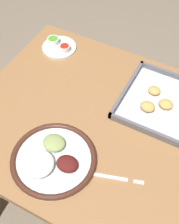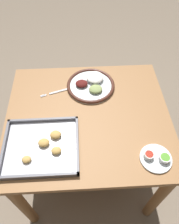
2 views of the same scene
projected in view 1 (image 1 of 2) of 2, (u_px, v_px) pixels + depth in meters
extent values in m
plane|color=#7A6B59|center=(91.00, 195.00, 1.73)|extent=(8.00, 8.00, 0.00)
cube|color=olive|center=(91.00, 120.00, 1.17)|extent=(0.90, 0.80, 0.03)
cylinder|color=olive|center=(57.00, 87.00, 1.76)|extent=(0.06, 0.06, 0.69)
cylinder|color=silver|center=(54.00, 160.00, 1.05)|extent=(0.29, 0.29, 0.01)
torus|color=#472319|center=(54.00, 159.00, 1.04)|extent=(0.29, 0.29, 0.02)
ellipsoid|color=white|center=(38.00, 164.00, 1.01)|extent=(0.11, 0.11, 0.04)
ellipsoid|color=#511614|center=(67.00, 164.00, 1.01)|extent=(0.07, 0.06, 0.03)
ellipsoid|color=#8C9E5B|center=(54.00, 143.00, 1.06)|extent=(0.08, 0.07, 0.03)
cube|color=silver|center=(102.00, 176.00, 1.01)|extent=(0.17, 0.06, 0.00)
cylinder|color=silver|center=(139.00, 184.00, 1.00)|extent=(0.03, 0.01, 0.00)
cylinder|color=silver|center=(139.00, 183.00, 1.00)|extent=(0.03, 0.01, 0.00)
cylinder|color=silver|center=(139.00, 182.00, 1.00)|extent=(0.03, 0.01, 0.00)
cylinder|color=silver|center=(139.00, 181.00, 1.00)|extent=(0.03, 0.01, 0.00)
cylinder|color=silver|center=(59.00, 47.00, 1.39)|extent=(0.15, 0.15, 0.01)
cylinder|color=silver|center=(65.00, 48.00, 1.37)|extent=(0.05, 0.05, 0.03)
cylinder|color=#B22819|center=(65.00, 46.00, 1.36)|extent=(0.04, 0.04, 0.01)
cylinder|color=silver|center=(53.00, 41.00, 1.40)|extent=(0.05, 0.05, 0.03)
cylinder|color=#51992D|center=(53.00, 39.00, 1.39)|extent=(0.04, 0.04, 0.01)
cube|color=#595960|center=(169.00, 107.00, 1.19)|extent=(0.37, 0.32, 0.01)
cube|color=silver|center=(170.00, 106.00, 1.19)|extent=(0.34, 0.29, 0.00)
cube|color=#595960|center=(156.00, 134.00, 1.09)|extent=(0.37, 0.01, 0.02)
cube|color=#595960|center=(127.00, 88.00, 1.23)|extent=(0.01, 0.32, 0.02)
ellipsoid|color=tan|center=(148.00, 107.00, 1.16)|extent=(0.06, 0.05, 0.03)
ellipsoid|color=tan|center=(154.00, 91.00, 1.21)|extent=(0.05, 0.04, 0.03)
ellipsoid|color=tan|center=(166.00, 104.00, 1.17)|extent=(0.05, 0.05, 0.03)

